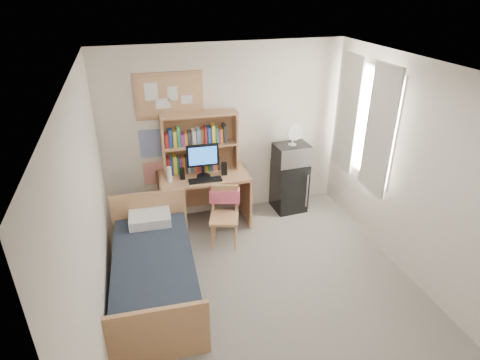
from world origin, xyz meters
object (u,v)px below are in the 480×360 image
object	(u,v)px
desk_fan	(293,135)
mini_fridge	(289,186)
desk	(204,200)
microwave	(292,154)
monitor	(203,161)
speaker_left	(182,174)
bed	(155,276)
speaker_right	(224,169)
desk_chair	(224,218)
bulletin_board	(169,96)

from	to	relation	value
desk_fan	mini_fridge	bearing A→B (deg)	90.00
desk	microwave	size ratio (longest dim) A/B	2.56
monitor	speaker_left	distance (m)	0.34
desk	bed	distance (m)	1.60
mini_fridge	speaker_right	world-z (taller)	speaker_right
desk	monitor	world-z (taller)	monitor
desk	desk_chair	size ratio (longest dim) A/B	1.56
desk	microwave	distance (m)	1.50
monitor	microwave	xyz separation A→B (m)	(1.40, 0.13, -0.10)
speaker_left	speaker_right	bearing A→B (deg)	0.00
desk	bed	bearing A→B (deg)	-120.55
monitor	speaker_right	distance (m)	0.33
speaker_right	desk_chair	bearing A→B (deg)	-102.64
speaker_left	monitor	bearing A→B (deg)	0.00
desk	speaker_left	world-z (taller)	speaker_left
bulletin_board	desk_chair	size ratio (longest dim) A/B	1.11
desk	speaker_right	distance (m)	0.59
microwave	desk_fan	world-z (taller)	desk_fan
mini_fridge	bed	world-z (taller)	mini_fridge
monitor	microwave	world-z (taller)	monitor
desk_chair	monitor	world-z (taller)	monitor
bed	speaker_right	world-z (taller)	speaker_right
mini_fridge	speaker_right	size ratio (longest dim) A/B	4.41
desk_chair	bed	size ratio (longest dim) A/B	0.45
speaker_right	desk_fan	world-z (taller)	desk_fan
monitor	desk_fan	bearing A→B (deg)	7.34
desk	desk_chair	world-z (taller)	desk_chair
speaker_left	desk_fan	size ratio (longest dim) A/B	0.54
monitor	desk_chair	bearing A→B (deg)	-70.46
bulletin_board	bed	xyz separation A→B (m)	(-0.50, -1.68, -1.66)
mini_fridge	desk_fan	size ratio (longest dim) A/B	2.69
desk	desk_chair	xyz separation A→B (m)	(0.16, -0.58, 0.01)
monitor	microwave	size ratio (longest dim) A/B	0.93
monitor	microwave	distance (m)	1.41
desk_chair	microwave	xyz separation A→B (m)	(1.23, 0.65, 0.54)
desk	speaker_right	world-z (taller)	speaker_right
desk_chair	desk	bearing A→B (deg)	122.91
speaker_left	microwave	xyz separation A→B (m)	(1.70, 0.12, 0.06)
microwave	desk_chair	bearing A→B (deg)	-154.58
desk	bulletin_board	bearing A→B (deg)	139.23
desk_chair	speaker_right	size ratio (longest dim) A/B	4.59
bulletin_board	microwave	distance (m)	2.02
monitor	desk_fan	xyz separation A→B (m)	(1.40, 0.13, 0.20)
mini_fridge	speaker_left	bearing A→B (deg)	-177.85
microwave	desk_fan	distance (m)	0.30
mini_fridge	desk_fan	xyz separation A→B (m)	(0.00, -0.02, 0.85)
mini_fridge	desk_fan	bearing A→B (deg)	-90.00
desk_chair	microwave	distance (m)	1.49
desk	bed	xyz separation A→B (m)	(-0.86, -1.34, -0.15)
bulletin_board	desk_fan	distance (m)	1.89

